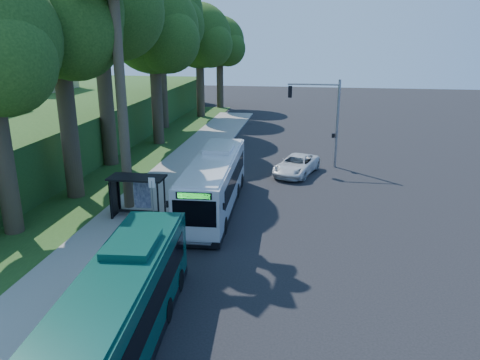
% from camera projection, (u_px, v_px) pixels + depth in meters
% --- Properties ---
extents(ground, '(140.00, 140.00, 0.00)m').
position_uv_depth(ground, '(263.00, 207.00, 29.31)').
color(ground, black).
rests_on(ground, ground).
extents(sidewalk, '(4.50, 70.00, 0.12)m').
position_uv_depth(sidewalk, '(151.00, 200.00, 30.34)').
color(sidewalk, gray).
rests_on(sidewalk, ground).
extents(red_curb, '(0.25, 30.00, 0.13)m').
position_uv_depth(red_curb, '(167.00, 226.00, 26.24)').
color(red_curb, maroon).
rests_on(red_curb, ground).
extents(grass_verge, '(8.00, 70.00, 0.06)m').
position_uv_depth(grass_verge, '(102.00, 175.00, 35.89)').
color(grass_verge, '#234719').
rests_on(grass_verge, ground).
extents(bus_shelter, '(3.20, 1.51, 2.55)m').
position_uv_depth(bus_shelter, '(134.00, 188.00, 27.11)').
color(bus_shelter, black).
rests_on(bus_shelter, ground).
extents(stop_sign_pole, '(0.35, 0.06, 3.17)m').
position_uv_depth(stop_sign_pole, '(153.00, 197.00, 24.75)').
color(stop_sign_pole, gray).
rests_on(stop_sign_pole, ground).
extents(traffic_signal_pole, '(4.10, 0.30, 7.00)m').
position_uv_depth(traffic_signal_pole, '(325.00, 112.00, 36.87)').
color(traffic_signal_pole, gray).
rests_on(traffic_signal_pole, ground).
extents(hillside_backdrop, '(24.00, 60.00, 8.80)m').
position_uv_depth(hillside_backdrop, '(17.00, 117.00, 46.60)').
color(hillside_backdrop, '#234719').
rests_on(hillside_backdrop, ground).
extents(tree_0, '(8.40, 8.00, 15.70)m').
position_uv_depth(tree_0, '(58.00, 19.00, 27.72)').
color(tree_0, '#382B1E').
rests_on(tree_0, ground).
extents(tree_1, '(10.50, 10.00, 18.26)m').
position_uv_depth(tree_1, '(99.00, 1.00, 34.95)').
color(tree_1, '#382B1E').
rests_on(tree_1, ground).
extents(tree_2, '(8.82, 8.40, 15.12)m').
position_uv_depth(tree_2, '(154.00, 32.00, 42.96)').
color(tree_2, '#382B1E').
rests_on(tree_2, ground).
extents(tree_3, '(10.08, 9.60, 17.28)m').
position_uv_depth(tree_3, '(160.00, 18.00, 50.34)').
color(tree_3, '#382B1E').
rests_on(tree_3, ground).
extents(tree_4, '(8.40, 8.00, 14.14)m').
position_uv_depth(tree_4, '(200.00, 39.00, 58.21)').
color(tree_4, '#382B1E').
rests_on(tree_4, ground).
extents(tree_5, '(7.35, 7.00, 12.86)m').
position_uv_depth(tree_5, '(220.00, 44.00, 65.84)').
color(tree_5, '#382B1E').
rests_on(tree_5, ground).
extents(white_bus, '(2.97, 11.84, 3.50)m').
position_uv_depth(white_bus, '(214.00, 182.00, 28.59)').
color(white_bus, silver).
rests_on(white_bus, ground).
extents(teal_bus, '(3.26, 11.44, 3.36)m').
position_uv_depth(teal_bus, '(120.00, 310.00, 15.42)').
color(teal_bus, '#0A3B31').
rests_on(teal_bus, ground).
extents(pickup, '(3.88, 5.75, 1.46)m').
position_uv_depth(pickup, '(296.00, 165.00, 35.90)').
color(pickup, silver).
rests_on(pickup, ground).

